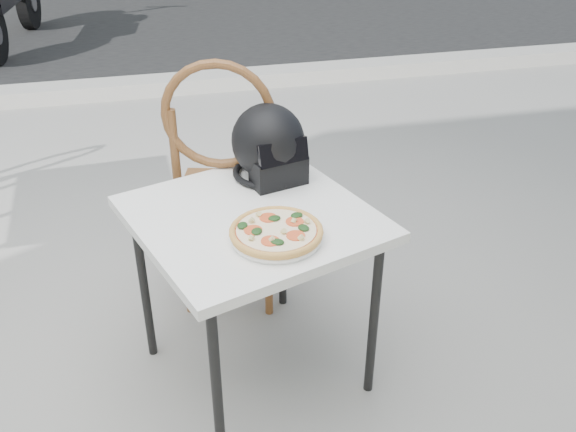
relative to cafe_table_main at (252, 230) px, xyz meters
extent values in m
plane|color=gray|center=(-0.58, 0.31, -0.65)|extent=(80.00, 80.00, 0.00)
cube|color=#ACA9A1|center=(-0.58, 3.31, -0.59)|extent=(30.00, 0.25, 0.12)
cube|color=white|center=(0.00, 0.00, 0.05)|extent=(0.95, 0.95, 0.04)
cylinder|color=black|center=(-0.20, -0.39, -0.31)|extent=(0.04, 0.04, 0.68)
cylinder|color=black|center=(0.39, -0.20, -0.31)|extent=(0.04, 0.04, 0.68)
cylinder|color=black|center=(-0.39, 0.20, -0.31)|extent=(0.04, 0.04, 0.68)
cylinder|color=black|center=(0.20, 0.39, -0.31)|extent=(0.04, 0.04, 0.68)
cylinder|color=white|center=(0.05, -0.17, 0.07)|extent=(0.34, 0.34, 0.01)
torus|color=white|center=(0.05, -0.17, 0.08)|extent=(0.36, 0.36, 0.02)
cylinder|color=#DDA451|center=(0.05, -0.17, 0.09)|extent=(0.35, 0.35, 0.01)
torus|color=#DDA451|center=(0.05, -0.17, 0.10)|extent=(0.36, 0.36, 0.02)
cylinder|color=red|center=(0.05, -0.17, 0.10)|extent=(0.31, 0.31, 0.00)
cylinder|color=#FFEBC3|center=(0.05, -0.17, 0.10)|extent=(0.30, 0.30, 0.00)
cylinder|color=#E05127|center=(0.11, -0.15, 0.10)|extent=(0.07, 0.07, 0.00)
cylinder|color=#E05127|center=(0.04, -0.10, 0.10)|extent=(0.07, 0.07, 0.00)
cylinder|color=#E05127|center=(-0.03, -0.17, 0.10)|extent=(0.07, 0.07, 0.00)
cylinder|color=#E05127|center=(0.01, -0.24, 0.10)|extent=(0.07, 0.07, 0.00)
cylinder|color=#E05127|center=(0.10, -0.23, 0.10)|extent=(0.07, 0.07, 0.00)
ellipsoid|color=#193B15|center=(0.05, -0.11, 0.11)|extent=(0.05, 0.04, 0.01)
ellipsoid|color=#193B15|center=(-0.02, -0.18, 0.11)|extent=(0.05, 0.05, 0.01)
ellipsoid|color=#193B15|center=(0.13, -0.19, 0.11)|extent=(0.04, 0.05, 0.01)
ellipsoid|color=#193B15|center=(0.03, -0.25, 0.11)|extent=(0.05, 0.05, 0.01)
ellipsoid|color=#193B15|center=(0.13, -0.11, 0.11)|extent=(0.05, 0.05, 0.01)
ellipsoid|color=#193B15|center=(-0.05, -0.13, 0.11)|extent=(0.05, 0.05, 0.01)
cylinder|color=#E0D089|center=(0.06, -0.20, 0.11)|extent=(0.02, 0.03, 0.02)
cylinder|color=#E0D089|center=(-0.02, -0.12, 0.11)|extent=(0.03, 0.02, 0.02)
cylinder|color=#E0D089|center=(0.11, -0.15, 0.11)|extent=(0.03, 0.03, 0.02)
cylinder|color=#E0D089|center=(0.01, -0.08, 0.11)|extent=(0.02, 0.03, 0.02)
cylinder|color=#E0D089|center=(0.11, -0.25, 0.11)|extent=(0.03, 0.02, 0.02)
cylinder|color=#E0D089|center=(-0.04, -0.22, 0.11)|extent=(0.03, 0.03, 0.02)
cylinder|color=#E0D089|center=(0.15, -0.16, 0.11)|extent=(0.02, 0.03, 0.02)
cylinder|color=#E0D089|center=(0.02, -0.24, 0.11)|extent=(0.02, 0.02, 0.02)
ellipsoid|color=black|center=(0.12, 0.27, 0.20)|extent=(0.33, 0.34, 0.28)
cube|color=black|center=(0.14, 0.19, 0.12)|extent=(0.22, 0.14, 0.11)
torus|color=black|center=(0.12, 0.27, 0.08)|extent=(0.33, 0.33, 0.02)
cube|color=black|center=(0.15, 0.15, 0.21)|extent=(0.19, 0.08, 0.09)
cube|color=brown|center=(0.00, 0.55, -0.16)|extent=(0.54, 0.54, 0.04)
cylinder|color=brown|center=(0.22, 0.67, -0.41)|extent=(0.04, 0.04, 0.48)
cylinder|color=brown|center=(-0.12, 0.77, -0.41)|extent=(0.04, 0.04, 0.48)
cylinder|color=brown|center=(0.12, 0.33, -0.41)|extent=(0.04, 0.04, 0.48)
cylinder|color=brown|center=(-0.21, 0.43, -0.41)|extent=(0.04, 0.04, 0.48)
cylinder|color=brown|center=(0.12, 0.32, 0.07)|extent=(0.04, 0.04, 0.46)
cylinder|color=brown|center=(-0.22, 0.42, 0.07)|extent=(0.04, 0.04, 0.46)
torus|color=brown|center=(-0.05, 0.37, 0.28)|extent=(0.42, 0.15, 0.43)
cylinder|color=black|center=(-1.37, 5.69, -0.37)|extent=(0.19, 0.56, 0.55)
cylinder|color=slate|center=(-1.37, 5.69, -0.37)|extent=(0.15, 0.20, 0.18)
camera|label=1|loc=(-0.32, -1.84, 1.16)|focal=40.00mm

